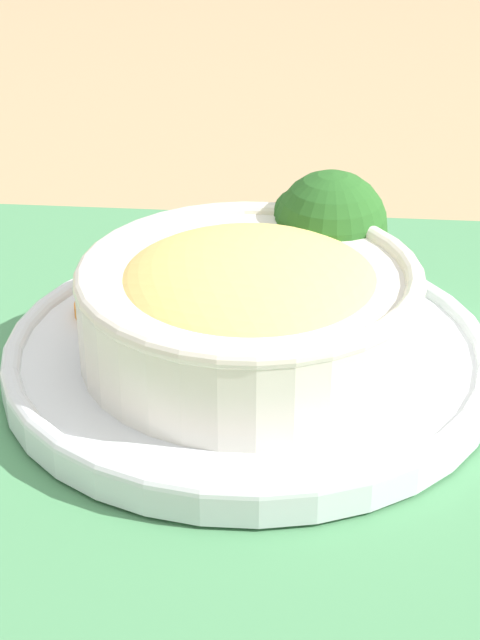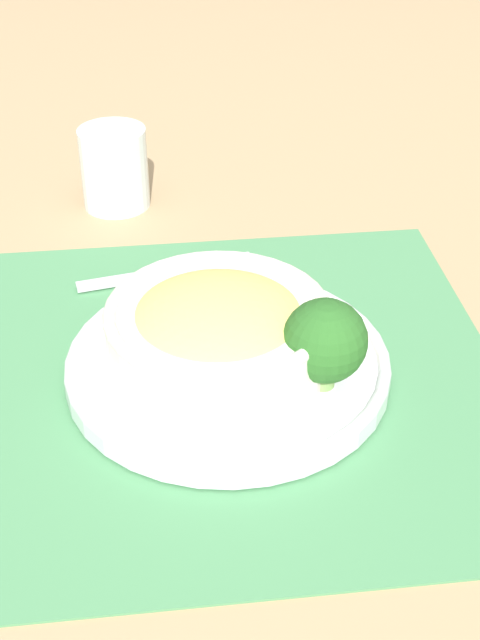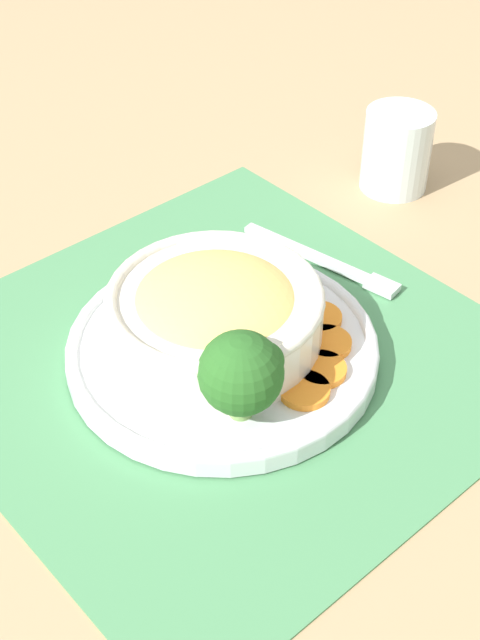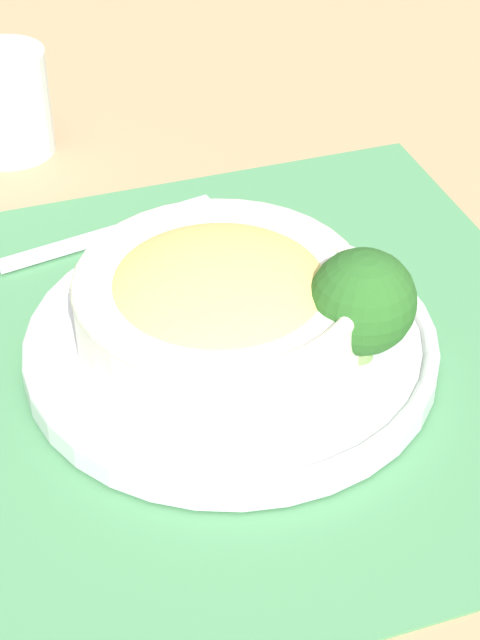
# 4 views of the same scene
# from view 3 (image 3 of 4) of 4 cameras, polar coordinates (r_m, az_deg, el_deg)

# --- Properties ---
(ground_plane) EXTENTS (4.00, 4.00, 0.00)m
(ground_plane) POSITION_cam_3_polar(r_m,az_deg,el_deg) (0.81, -1.11, -2.60)
(ground_plane) COLOR tan
(placemat) EXTENTS (0.53, 0.53, 0.00)m
(placemat) POSITION_cam_3_polar(r_m,az_deg,el_deg) (0.81, -1.12, -2.49)
(placemat) COLOR #4C8C59
(placemat) RESTS_ON ground_plane
(plate) EXTENTS (0.28, 0.28, 0.02)m
(plate) POSITION_cam_3_polar(r_m,az_deg,el_deg) (0.80, -1.13, -1.79)
(plate) COLOR silver
(plate) RESTS_ON placemat
(bowl) EXTENTS (0.19, 0.19, 0.07)m
(bowl) POSITION_cam_3_polar(r_m,az_deg,el_deg) (0.77, -1.72, 0.44)
(bowl) COLOR silver
(bowl) RESTS_ON plate
(broccoli_floret) EXTENTS (0.07, 0.07, 0.08)m
(broccoli_floret) POSITION_cam_3_polar(r_m,az_deg,el_deg) (0.70, 0.10, -3.41)
(broccoli_floret) COLOR #759E51
(broccoli_floret) RESTS_ON plate
(carrot_slice_near) EXTENTS (0.04, 0.04, 0.01)m
(carrot_slice_near) POSITION_cam_3_polar(r_m,az_deg,el_deg) (0.74, 3.89, -4.70)
(carrot_slice_near) COLOR orange
(carrot_slice_near) RESTS_ON plate
(carrot_slice_middle) EXTENTS (0.04, 0.04, 0.01)m
(carrot_slice_middle) POSITION_cam_3_polar(r_m,az_deg,el_deg) (0.77, 5.23, -3.17)
(carrot_slice_middle) COLOR orange
(carrot_slice_middle) RESTS_ON plate
(carrot_slice_far) EXTENTS (0.04, 0.04, 0.01)m
(carrot_slice_far) POSITION_cam_3_polar(r_m,az_deg,el_deg) (0.79, 5.59, -1.47)
(carrot_slice_far) COLOR orange
(carrot_slice_far) RESTS_ON plate
(carrot_slice_extra) EXTENTS (0.04, 0.04, 0.01)m
(carrot_slice_extra) POSITION_cam_3_polar(r_m,az_deg,el_deg) (0.82, 5.03, 0.13)
(carrot_slice_extra) COLOR orange
(carrot_slice_extra) RESTS_ON plate
(water_glass) EXTENTS (0.08, 0.08, 0.09)m
(water_glass) POSITION_cam_3_polar(r_m,az_deg,el_deg) (1.04, 9.97, 10.40)
(water_glass) COLOR silver
(water_glass) RESTS_ON ground_plane
(fork) EXTENTS (0.03, 0.18, 0.01)m
(fork) POSITION_cam_3_polar(r_m,az_deg,el_deg) (0.91, 6.04, 3.52)
(fork) COLOR silver
(fork) RESTS_ON placemat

